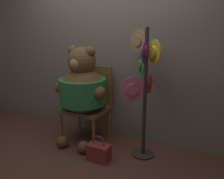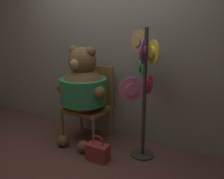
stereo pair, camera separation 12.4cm
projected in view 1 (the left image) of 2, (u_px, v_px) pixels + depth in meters
ground_plane at (83, 155)px, 3.11m from camera, size 14.00×14.00×0.00m
wall_back at (111, 47)px, 3.46m from camera, size 8.00×0.10×2.54m
chair at (89, 101)px, 3.48m from camera, size 0.57×0.50×1.02m
teddy_bear at (82, 88)px, 3.26m from camera, size 0.75×0.66×1.32m
hat_display_rack at (143, 81)px, 2.88m from camera, size 0.47×0.55×1.55m
handbag_on_ground at (99, 152)px, 2.97m from camera, size 0.27×0.15×0.32m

